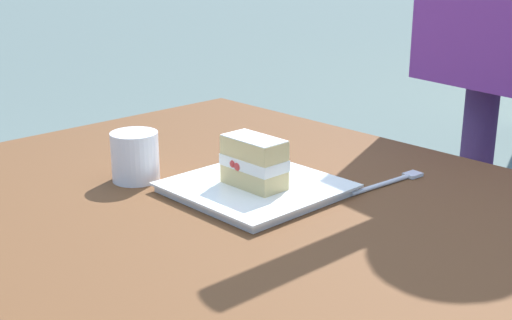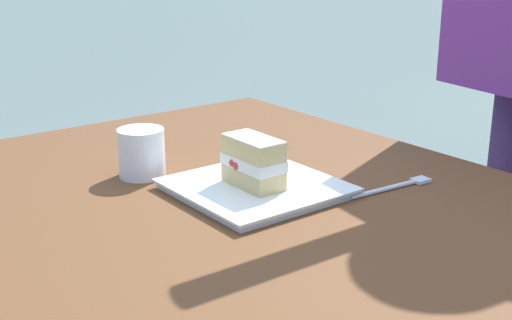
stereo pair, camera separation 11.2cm
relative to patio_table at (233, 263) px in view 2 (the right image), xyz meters
The scene contains 5 objects.
patio_table is the anchor object (origin of this frame).
dessert_plate 0.13m from the patio_table, 84.36° to the right, with size 0.25×0.25×0.02m.
cake_slice 0.17m from the patio_table, 85.19° to the right, with size 0.11×0.06×0.08m.
dessert_fork 0.30m from the patio_table, 116.07° to the right, with size 0.03×0.17×0.01m.
coffee_cup 0.25m from the patio_table, 15.97° to the left, with size 0.08×0.08×0.09m.
Camera 2 is at (-0.84, 0.60, 1.15)m, focal length 48.50 mm.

